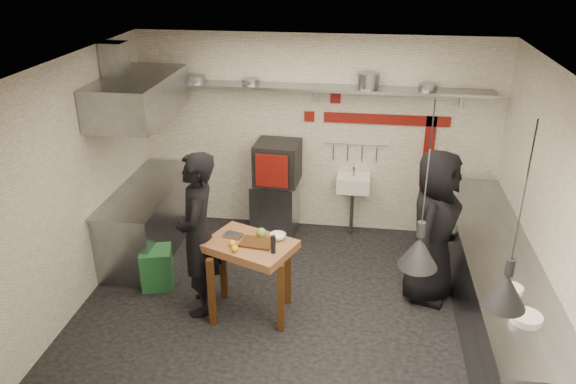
# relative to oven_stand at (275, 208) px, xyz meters

# --- Properties ---
(floor) EXTENTS (5.00, 5.00, 0.00)m
(floor) POSITION_rel_oven_stand_xyz_m (0.54, -1.74, -0.40)
(floor) COLOR black
(floor) RESTS_ON ground
(ceiling) EXTENTS (5.00, 5.00, 0.00)m
(ceiling) POSITION_rel_oven_stand_xyz_m (0.54, -1.74, 2.40)
(ceiling) COLOR beige
(ceiling) RESTS_ON floor
(wall_back) EXTENTS (5.00, 0.04, 2.80)m
(wall_back) POSITION_rel_oven_stand_xyz_m (0.54, 0.36, 1.00)
(wall_back) COLOR white
(wall_back) RESTS_ON floor
(wall_front) EXTENTS (5.00, 0.04, 2.80)m
(wall_front) POSITION_rel_oven_stand_xyz_m (0.54, -3.84, 1.00)
(wall_front) COLOR white
(wall_front) RESTS_ON floor
(wall_left) EXTENTS (0.04, 4.20, 2.80)m
(wall_left) POSITION_rel_oven_stand_xyz_m (-1.96, -1.74, 1.00)
(wall_left) COLOR white
(wall_left) RESTS_ON floor
(wall_right) EXTENTS (0.04, 4.20, 2.80)m
(wall_right) POSITION_rel_oven_stand_xyz_m (3.04, -1.74, 1.00)
(wall_right) COLOR white
(wall_right) RESTS_ON floor
(red_band_horiz) EXTENTS (1.70, 0.02, 0.14)m
(red_band_horiz) POSITION_rel_oven_stand_xyz_m (1.49, 0.34, 1.28)
(red_band_horiz) COLOR maroon
(red_band_horiz) RESTS_ON wall_back
(red_band_vert) EXTENTS (0.14, 0.02, 1.10)m
(red_band_vert) POSITION_rel_oven_stand_xyz_m (2.09, 0.34, 0.80)
(red_band_vert) COLOR maroon
(red_band_vert) RESTS_ON wall_back
(red_tile_a) EXTENTS (0.14, 0.02, 0.14)m
(red_tile_a) POSITION_rel_oven_stand_xyz_m (0.79, 0.34, 1.55)
(red_tile_a) COLOR maroon
(red_tile_a) RESTS_ON wall_back
(red_tile_b) EXTENTS (0.14, 0.02, 0.14)m
(red_tile_b) POSITION_rel_oven_stand_xyz_m (0.44, 0.34, 1.28)
(red_tile_b) COLOR maroon
(red_tile_b) RESTS_ON wall_back
(back_shelf) EXTENTS (4.60, 0.34, 0.04)m
(back_shelf) POSITION_rel_oven_stand_xyz_m (0.54, 0.18, 1.72)
(back_shelf) COLOR slate
(back_shelf) RESTS_ON wall_back
(shelf_bracket_left) EXTENTS (0.04, 0.06, 0.24)m
(shelf_bracket_left) POSITION_rel_oven_stand_xyz_m (-1.36, 0.33, 1.62)
(shelf_bracket_left) COLOR slate
(shelf_bracket_left) RESTS_ON wall_back
(shelf_bracket_mid) EXTENTS (0.04, 0.06, 0.24)m
(shelf_bracket_mid) POSITION_rel_oven_stand_xyz_m (0.54, 0.33, 1.62)
(shelf_bracket_mid) COLOR slate
(shelf_bracket_mid) RESTS_ON wall_back
(shelf_bracket_right) EXTENTS (0.04, 0.06, 0.24)m
(shelf_bracket_right) POSITION_rel_oven_stand_xyz_m (2.44, 0.33, 1.62)
(shelf_bracket_right) COLOR slate
(shelf_bracket_right) RESTS_ON wall_back
(pan_far_left) EXTENTS (0.35, 0.35, 0.09)m
(pan_far_left) POSITION_rel_oven_stand_xyz_m (-1.10, 0.18, 1.79)
(pan_far_left) COLOR slate
(pan_far_left) RESTS_ON back_shelf
(pan_mid_left) EXTENTS (0.30, 0.30, 0.07)m
(pan_mid_left) POSITION_rel_oven_stand_xyz_m (-0.34, 0.18, 1.78)
(pan_mid_left) COLOR slate
(pan_mid_left) RESTS_ON back_shelf
(stock_pot) EXTENTS (0.30, 0.30, 0.20)m
(stock_pot) POSITION_rel_oven_stand_xyz_m (1.22, 0.18, 1.84)
(stock_pot) COLOR slate
(stock_pot) RESTS_ON back_shelf
(pan_right) EXTENTS (0.30, 0.30, 0.08)m
(pan_right) POSITION_rel_oven_stand_xyz_m (1.97, 0.18, 1.78)
(pan_right) COLOR slate
(pan_right) RESTS_ON back_shelf
(oven_stand) EXTENTS (0.64, 0.59, 0.80)m
(oven_stand) POSITION_rel_oven_stand_xyz_m (0.00, 0.00, 0.00)
(oven_stand) COLOR slate
(oven_stand) RESTS_ON floor
(combi_oven) EXTENTS (0.63, 0.59, 0.58)m
(combi_oven) POSITION_rel_oven_stand_xyz_m (0.04, 0.04, 0.69)
(combi_oven) COLOR black
(combi_oven) RESTS_ON oven_stand
(oven_door) EXTENTS (0.44, 0.05, 0.46)m
(oven_door) POSITION_rel_oven_stand_xyz_m (0.01, -0.28, 0.69)
(oven_door) COLOR maroon
(oven_door) RESTS_ON combi_oven
(oven_glass) EXTENTS (0.37, 0.04, 0.34)m
(oven_glass) POSITION_rel_oven_stand_xyz_m (-0.03, -0.27, 0.69)
(oven_glass) COLOR black
(oven_glass) RESTS_ON oven_door
(hand_sink) EXTENTS (0.46, 0.34, 0.22)m
(hand_sink) POSITION_rel_oven_stand_xyz_m (1.09, 0.18, 0.38)
(hand_sink) COLOR white
(hand_sink) RESTS_ON wall_back
(sink_tap) EXTENTS (0.03, 0.03, 0.14)m
(sink_tap) POSITION_rel_oven_stand_xyz_m (1.09, 0.18, 0.56)
(sink_tap) COLOR slate
(sink_tap) RESTS_ON hand_sink
(sink_drain) EXTENTS (0.06, 0.06, 0.66)m
(sink_drain) POSITION_rel_oven_stand_xyz_m (1.09, 0.14, -0.06)
(sink_drain) COLOR slate
(sink_drain) RESTS_ON floor
(utensil_rail) EXTENTS (0.90, 0.02, 0.02)m
(utensil_rail) POSITION_rel_oven_stand_xyz_m (1.09, 0.32, 0.92)
(utensil_rail) COLOR slate
(utensil_rail) RESTS_ON wall_back
(counter_right) EXTENTS (0.70, 3.80, 0.90)m
(counter_right) POSITION_rel_oven_stand_xyz_m (2.69, -1.74, 0.05)
(counter_right) COLOR slate
(counter_right) RESTS_ON floor
(counter_right_top) EXTENTS (0.76, 3.90, 0.03)m
(counter_right_top) POSITION_rel_oven_stand_xyz_m (2.69, -1.74, 0.52)
(counter_right_top) COLOR slate
(counter_right_top) RESTS_ON counter_right
(plate_stack) EXTENTS (0.33, 0.33, 0.07)m
(plate_stack) POSITION_rel_oven_stand_xyz_m (2.66, -2.95, 0.56)
(plate_stack) COLOR white
(plate_stack) RESTS_ON counter_right_top
(small_bowl_right) EXTENTS (0.22, 0.22, 0.05)m
(small_bowl_right) POSITION_rel_oven_stand_xyz_m (2.64, -2.50, 0.56)
(small_bowl_right) COLOR white
(small_bowl_right) RESTS_ON counter_right_top
(counter_left) EXTENTS (0.70, 1.90, 0.90)m
(counter_left) POSITION_rel_oven_stand_xyz_m (-1.61, -0.69, 0.05)
(counter_left) COLOR slate
(counter_left) RESTS_ON floor
(counter_left_top) EXTENTS (0.76, 2.00, 0.03)m
(counter_left_top) POSITION_rel_oven_stand_xyz_m (-1.61, -0.69, 0.52)
(counter_left_top) COLOR slate
(counter_left_top) RESTS_ON counter_left
(extractor_hood) EXTENTS (0.78, 1.60, 0.50)m
(extractor_hood) POSITION_rel_oven_stand_xyz_m (-1.56, -0.69, 1.75)
(extractor_hood) COLOR slate
(extractor_hood) RESTS_ON ceiling
(hood_duct) EXTENTS (0.28, 0.28, 0.50)m
(hood_duct) POSITION_rel_oven_stand_xyz_m (-1.81, -0.69, 2.15)
(hood_duct) COLOR slate
(hood_duct) RESTS_ON ceiling
(green_bin) EXTENTS (0.45, 0.45, 0.50)m
(green_bin) POSITION_rel_oven_stand_xyz_m (-1.21, -1.53, -0.15)
(green_bin) COLOR #226234
(green_bin) RESTS_ON floor
(prep_table) EXTENTS (1.09, 0.94, 0.92)m
(prep_table) POSITION_rel_oven_stand_xyz_m (0.04, -1.92, 0.06)
(prep_table) COLOR #92623B
(prep_table) RESTS_ON floor
(cutting_board) EXTENTS (0.37, 0.28, 0.02)m
(cutting_board) POSITION_rel_oven_stand_xyz_m (0.12, -1.94, 0.53)
(cutting_board) COLOR #43260F
(cutting_board) RESTS_ON prep_table
(pepper_mill) EXTENTS (0.05, 0.05, 0.20)m
(pepper_mill) POSITION_rel_oven_stand_xyz_m (0.33, -2.10, 0.62)
(pepper_mill) COLOR black
(pepper_mill) RESTS_ON prep_table
(lemon_a) EXTENTS (0.09, 0.09, 0.07)m
(lemon_a) POSITION_rel_oven_stand_xyz_m (-0.13, -2.04, 0.56)
(lemon_a) COLOR gold
(lemon_a) RESTS_ON prep_table
(lemon_b) EXTENTS (0.07, 0.07, 0.07)m
(lemon_b) POSITION_rel_oven_stand_xyz_m (-0.07, -2.14, 0.56)
(lemon_b) COLOR gold
(lemon_b) RESTS_ON prep_table
(veg_ball) EXTENTS (0.14, 0.14, 0.11)m
(veg_ball) POSITION_rel_oven_stand_xyz_m (0.14, -1.78, 0.57)
(veg_ball) COLOR olive
(veg_ball) RESTS_ON prep_table
(steel_tray) EXTENTS (0.22, 0.18, 0.03)m
(steel_tray) POSITION_rel_oven_stand_xyz_m (-0.16, -1.82, 0.54)
(steel_tray) COLOR slate
(steel_tray) RESTS_ON prep_table
(bowl) EXTENTS (0.22, 0.22, 0.06)m
(bowl) POSITION_rel_oven_stand_xyz_m (0.33, -1.80, 0.55)
(bowl) COLOR white
(bowl) RESTS_ON prep_table
(heat_lamp_near) EXTENTS (0.35, 0.35, 1.48)m
(heat_lamp_near) POSITION_rel_oven_stand_xyz_m (1.72, -2.82, 1.66)
(heat_lamp_near) COLOR black
(heat_lamp_near) RESTS_ON ceiling
(heat_lamp_far) EXTENTS (0.45, 0.45, 1.53)m
(heat_lamp_far) POSITION_rel_oven_stand_xyz_m (2.36, -3.25, 1.64)
(heat_lamp_far) COLOR black
(heat_lamp_far) RESTS_ON ceiling
(chef_left) EXTENTS (0.57, 0.76, 1.91)m
(chef_left) POSITION_rel_oven_stand_xyz_m (-0.54, -1.90, 0.55)
(chef_left) COLOR black
(chef_left) RESTS_ON floor
(chef_right) EXTENTS (0.87, 1.05, 1.84)m
(chef_right) POSITION_rel_oven_stand_xyz_m (2.04, -1.29, 0.52)
(chef_right) COLOR black
(chef_right) RESTS_ON floor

